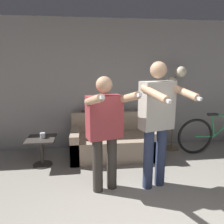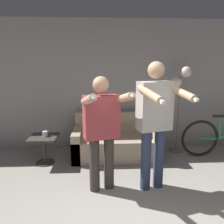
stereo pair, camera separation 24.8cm
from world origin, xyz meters
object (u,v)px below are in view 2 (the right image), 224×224
(side_table, at_px, (44,144))
(cup, at_px, (45,134))
(cat, at_px, (100,108))
(person_left, at_px, (102,126))
(person_right, at_px, (155,118))
(couch, at_px, (116,142))
(floor_lamp, at_px, (180,86))

(side_table, bearing_deg, cup, 32.51)
(side_table, bearing_deg, cat, 31.44)
(person_left, height_order, cat, person_left)
(side_table, bearing_deg, person_right, -27.36)
(couch, bearing_deg, person_left, -102.86)
(floor_lamp, bearing_deg, person_left, -138.28)
(couch, height_order, side_table, couch)
(couch, bearing_deg, side_table, -167.52)
(cat, bearing_deg, couch, -45.13)
(floor_lamp, bearing_deg, cup, -170.03)
(person_right, bearing_deg, cat, 100.82)
(cat, bearing_deg, person_right, -63.35)
(couch, relative_size, cat, 3.26)
(person_right, xyz_separation_m, floor_lamp, (0.81, 1.35, 0.29))
(floor_lamp, bearing_deg, side_table, -169.76)
(person_right, bearing_deg, side_table, 136.81)
(cat, bearing_deg, side_table, -148.56)
(person_right, distance_m, floor_lamp, 1.61)
(cup, bearing_deg, floor_lamp, 9.97)
(couch, bearing_deg, floor_lamp, 7.90)
(person_right, xyz_separation_m, cat, (-0.75, 1.49, -0.15))
(person_right, bearing_deg, couch, 94.52)
(couch, xyz_separation_m, cat, (-0.31, 0.31, 0.62))
(couch, distance_m, person_right, 1.48)
(person_left, bearing_deg, floor_lamp, 25.92)
(floor_lamp, height_order, side_table, floor_lamp)
(person_left, distance_m, floor_lamp, 2.07)
(cat, relative_size, floor_lamp, 0.29)
(person_left, bearing_deg, person_right, -15.68)
(side_table, relative_size, cup, 5.65)
(side_table, bearing_deg, person_left, -41.26)
(couch, xyz_separation_m, cup, (-1.26, -0.27, 0.28))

